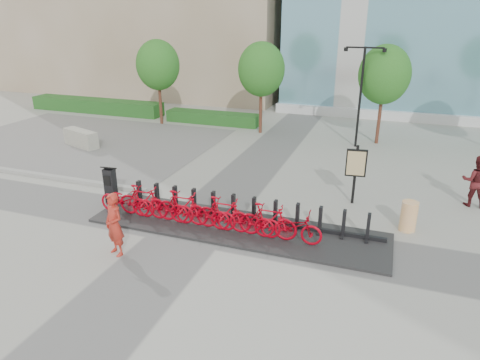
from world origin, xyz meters
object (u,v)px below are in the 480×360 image
(pedestrian, at_px, (476,181))
(jersey_barrier, at_px, (81,138))
(kiosk, at_px, (110,185))
(bike_0, at_px, (125,200))
(construction_barrel, at_px, (409,216))
(worker_red, at_px, (114,225))
(map_sign, at_px, (356,165))

(pedestrian, xyz_separation_m, jersey_barrier, (-18.13, 1.35, -0.50))
(kiosk, bearing_deg, jersey_barrier, 132.87)
(bike_0, height_order, pedestrian, pedestrian)
(kiosk, bearing_deg, construction_barrel, 5.21)
(bike_0, distance_m, kiosk, 1.16)
(worker_red, xyz_separation_m, construction_barrel, (7.87, 4.35, -0.44))
(bike_0, bearing_deg, kiosk, 58.48)
(worker_red, distance_m, construction_barrel, 9.00)
(map_sign, bearing_deg, pedestrian, 9.91)
(jersey_barrier, bearing_deg, kiosk, -24.99)
(bike_0, height_order, map_sign, map_sign)
(bike_0, height_order, jersey_barrier, bike_0)
(bike_0, xyz_separation_m, jersey_barrier, (-6.86, 6.25, -0.14))
(pedestrian, distance_m, construction_barrel, 3.59)
(kiosk, bearing_deg, pedestrian, 16.11)
(pedestrian, height_order, construction_barrel, pedestrian)
(kiosk, bearing_deg, bike_0, -34.79)
(bike_0, relative_size, worker_red, 1.01)
(bike_0, xyz_separation_m, map_sign, (7.21, 3.66, 0.88))
(construction_barrel, xyz_separation_m, map_sign, (-1.87, 1.56, 0.96))
(worker_red, relative_size, pedestrian, 0.99)
(jersey_barrier, bearing_deg, bike_0, -23.48)
(pedestrian, distance_m, map_sign, 4.28)
(construction_barrel, bearing_deg, bike_0, -166.99)
(bike_0, bearing_deg, jersey_barrier, 47.64)
(bike_0, distance_m, map_sign, 8.13)
(pedestrian, relative_size, construction_barrel, 1.92)
(kiosk, bearing_deg, map_sign, 17.24)
(kiosk, xyz_separation_m, pedestrian, (12.24, 4.31, 0.18))
(map_sign, bearing_deg, bike_0, -160.22)
(kiosk, distance_m, jersey_barrier, 8.17)
(bike_0, height_order, kiosk, kiosk)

